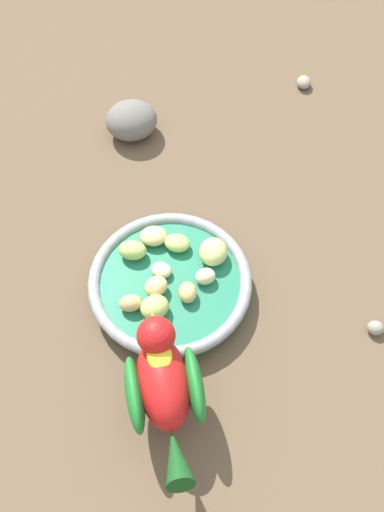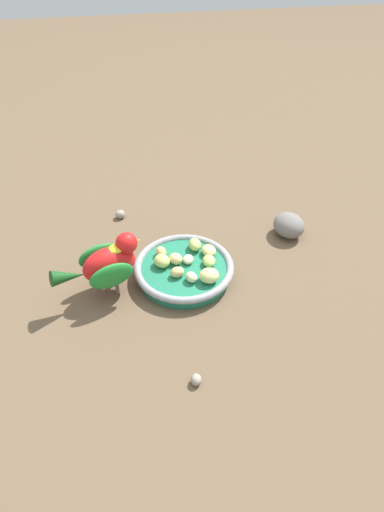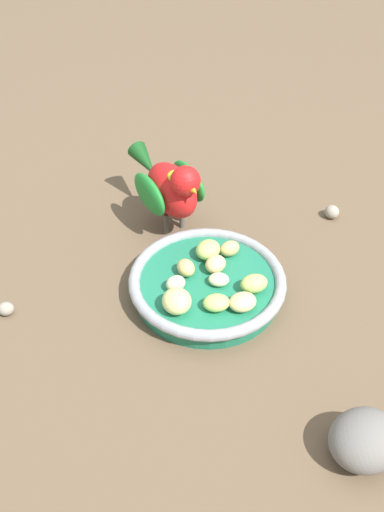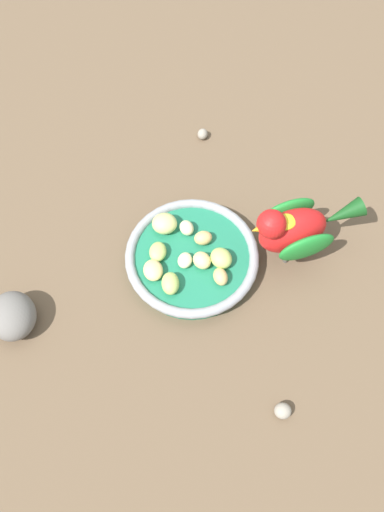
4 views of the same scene
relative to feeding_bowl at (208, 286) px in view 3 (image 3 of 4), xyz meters
The scene contains 16 objects.
ground_plane 0.03m from the feeding_bowl, 83.31° to the right, with size 4.00×4.00×0.00m, color brown.
feeding_bowl is the anchor object (origin of this frame).
apple_piece_0 0.05m from the feeding_bowl, 13.37° to the right, with size 0.03×0.03×0.02m, color #B2CC66.
apple_piece_1 0.02m from the feeding_bowl, 120.20° to the right, with size 0.02×0.02×0.01m, color beige.
apple_piece_2 0.05m from the feeding_bowl, behind, with size 0.03×0.02×0.02m, color #B2CC66.
apple_piece_3 0.03m from the feeding_bowl, 50.25° to the left, with size 0.03×0.02×0.02m, color tan.
apple_piece_4 0.06m from the feeding_bowl, 128.79° to the left, with size 0.04×0.03×0.03m, color #C6D17A.
apple_piece_5 0.06m from the feeding_bowl, 151.74° to the right, with size 0.03×0.03×0.02m, color #E5C67F.
apple_piece_6 0.06m from the feeding_bowl, 118.04° to the right, with size 0.03×0.02×0.02m, color #B2CC66.
apple_piece_7 0.06m from the feeding_bowl, 42.19° to the right, with size 0.03×0.02×0.02m, color tan.
apple_piece_8 0.04m from the feeding_bowl, 96.24° to the left, with size 0.02×0.02×0.02m, color beige.
apple_piece_9 0.03m from the feeding_bowl, 38.09° to the right, with size 0.03×0.02×0.02m, color #E5C67F.
parrot 0.15m from the feeding_bowl, ahead, with size 0.17×0.10×0.12m.
rock_large 0.25m from the feeding_bowl, 158.75° to the right, with size 0.07×0.06×0.05m, color slate.
pebble_1 0.24m from the feeding_bowl, 61.21° to the right, with size 0.02×0.02×0.02m, color gray.
pebble_2 0.24m from the feeding_bowl, 84.95° to the left, with size 0.02×0.02×0.02m, color gray.
Camera 3 is at (-0.47, 0.15, 0.49)m, focal length 39.21 mm.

